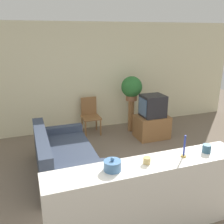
# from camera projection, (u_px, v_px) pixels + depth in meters

# --- Properties ---
(ground_plane) EXTENTS (14.00, 14.00, 0.00)m
(ground_plane) POSITION_uv_depth(u_px,v_px,m) (134.00, 211.00, 3.60)
(ground_plane) COLOR #756656
(wall_back) EXTENTS (9.00, 0.06, 2.70)m
(wall_back) POSITION_uv_depth(u_px,v_px,m) (79.00, 78.00, 6.26)
(wall_back) COLOR beige
(wall_back) RESTS_ON ground_plane
(couch) EXTENTS (0.98, 1.81, 0.82)m
(couch) POSITION_uv_depth(u_px,v_px,m) (63.00, 159.00, 4.45)
(couch) COLOR #384256
(couch) RESTS_ON ground_plane
(tv_stand) EXTENTS (0.77, 0.56, 0.54)m
(tv_stand) POSITION_uv_depth(u_px,v_px,m) (152.00, 127.00, 6.03)
(tv_stand) COLOR olive
(tv_stand) RESTS_ON ground_plane
(television) EXTENTS (0.54, 0.47, 0.51)m
(television) POSITION_uv_depth(u_px,v_px,m) (153.00, 106.00, 5.87)
(television) COLOR #232328
(television) RESTS_ON tv_stand
(wooden_chair) EXTENTS (0.44, 0.44, 0.90)m
(wooden_chair) POSITION_uv_depth(u_px,v_px,m) (90.00, 114.00, 6.25)
(wooden_chair) COLOR olive
(wooden_chair) RESTS_ON ground_plane
(plant_stand) EXTENTS (0.15, 0.15, 0.82)m
(plant_stand) POSITION_uv_depth(u_px,v_px,m) (131.00, 116.00, 6.40)
(plant_stand) COLOR olive
(plant_stand) RESTS_ON ground_plane
(potted_plant) EXTENTS (0.52, 0.52, 0.60)m
(potted_plant) POSITION_uv_depth(u_px,v_px,m) (132.00, 88.00, 6.18)
(potted_plant) COLOR #8E5B3D
(potted_plant) RESTS_ON plant_stand
(foreground_counter) EXTENTS (2.53, 0.44, 0.97)m
(foreground_counter) POSITION_uv_depth(u_px,v_px,m) (147.00, 197.00, 3.13)
(foreground_counter) COLOR white
(foreground_counter) RESTS_ON ground_plane
(decorative_bowl) EXTENTS (0.20, 0.20, 0.16)m
(decorative_bowl) POSITION_uv_depth(u_px,v_px,m) (112.00, 165.00, 2.82)
(decorative_bowl) COLOR #4C7AAD
(decorative_bowl) RESTS_ON foreground_counter
(candle_jar) EXTENTS (0.09, 0.09, 0.08)m
(candle_jar) POSITION_uv_depth(u_px,v_px,m) (147.00, 160.00, 2.96)
(candle_jar) COLOR tan
(candle_jar) RESTS_ON foreground_counter
(candlestick) EXTENTS (0.07, 0.07, 0.29)m
(candlestick) POSITION_uv_depth(u_px,v_px,m) (184.00, 150.00, 3.11)
(candlestick) COLOR #B7933D
(candlestick) RESTS_ON foreground_counter
(coffee_tin) EXTENTS (0.11, 0.11, 0.11)m
(coffee_tin) POSITION_uv_depth(u_px,v_px,m) (207.00, 149.00, 3.23)
(coffee_tin) COLOR #335B75
(coffee_tin) RESTS_ON foreground_counter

